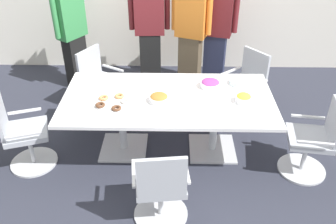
% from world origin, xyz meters
% --- Properties ---
extents(ground_plane, '(10.00, 10.00, 0.01)m').
position_xyz_m(ground_plane, '(0.00, 0.00, -0.01)').
color(ground_plane, '#2D303D').
extents(conference_table, '(2.40, 1.20, 0.75)m').
position_xyz_m(conference_table, '(0.00, 0.00, 0.63)').
color(conference_table, white).
rests_on(conference_table, ground).
extents(office_chair_0, '(0.74, 0.74, 0.91)m').
position_xyz_m(office_chair_0, '(-0.97, 0.90, 0.41)').
color(office_chair_0, silver).
rests_on(office_chair_0, ground).
extents(office_chair_1, '(0.68, 0.68, 0.91)m').
position_xyz_m(office_chair_1, '(-1.64, -0.31, 0.41)').
color(office_chair_1, silver).
rests_on(office_chair_1, ground).
extents(office_chair_2, '(0.60, 0.60, 0.91)m').
position_xyz_m(office_chair_2, '(-0.05, -1.10, 0.41)').
color(office_chair_2, silver).
rests_on(office_chair_2, ground).
extents(office_chair_3, '(0.61, 0.61, 0.91)m').
position_xyz_m(office_chair_3, '(1.61, -0.36, 0.41)').
color(office_chair_3, silver).
rests_on(office_chair_3, ground).
extents(office_chair_4, '(0.76, 0.76, 0.91)m').
position_xyz_m(office_chair_4, '(1.05, 0.86, 0.41)').
color(office_chair_4, silver).
rests_on(office_chair_4, ground).
extents(person_standing_0, '(0.42, 0.56, 1.73)m').
position_xyz_m(person_standing_0, '(-1.47, 1.63, 0.90)').
color(person_standing_0, black).
rests_on(person_standing_0, ground).
extents(person_standing_1, '(0.61, 0.24, 1.82)m').
position_xyz_m(person_standing_1, '(-0.31, 1.69, 0.95)').
color(person_standing_1, black).
rests_on(person_standing_1, ground).
extents(person_standing_2, '(0.60, 0.36, 1.83)m').
position_xyz_m(person_standing_2, '(0.31, 1.56, 0.96)').
color(person_standing_2, brown).
rests_on(person_standing_2, ground).
extents(person_standing_3, '(0.61, 0.33, 1.79)m').
position_xyz_m(person_standing_3, '(0.69, 1.68, 0.94)').
color(person_standing_3, '#232842').
rests_on(person_standing_3, ground).
extents(snack_bowl_candy_mix, '(0.24, 0.24, 0.10)m').
position_xyz_m(snack_bowl_candy_mix, '(0.50, 0.25, 0.80)').
color(snack_bowl_candy_mix, white).
rests_on(snack_bowl_candy_mix, conference_table).
extents(snack_bowl_chips_yellow, '(0.18, 0.18, 0.11)m').
position_xyz_m(snack_bowl_chips_yellow, '(0.84, -0.09, 0.80)').
color(snack_bowl_chips_yellow, white).
rests_on(snack_bowl_chips_yellow, conference_table).
extents(snack_bowl_pretzels, '(0.22, 0.22, 0.10)m').
position_xyz_m(snack_bowl_pretzels, '(-0.10, -0.09, 0.80)').
color(snack_bowl_pretzels, white).
rests_on(snack_bowl_pretzels, conference_table).
extents(donut_platter, '(0.38, 0.38, 0.04)m').
position_xyz_m(donut_platter, '(-0.61, -0.15, 0.77)').
color(donut_platter, white).
rests_on(donut_platter, conference_table).
extents(plate_stack, '(0.21, 0.21, 0.05)m').
position_xyz_m(plate_stack, '(0.84, 0.33, 0.77)').
color(plate_stack, white).
rests_on(plate_stack, conference_table).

